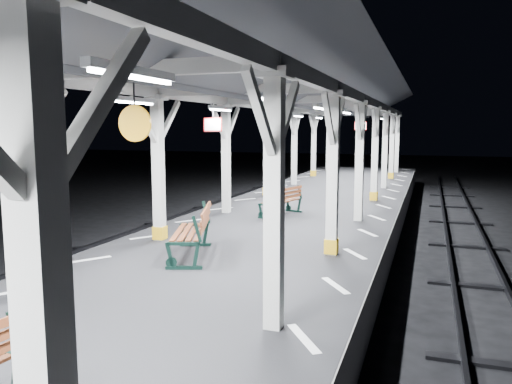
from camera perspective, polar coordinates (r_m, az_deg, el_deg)
The scene contains 8 objects.
ground at distance 9.53m, azimuth -6.23°, elevation -14.82°, with size 120.00×120.00×0.00m, color black.
platform at distance 9.35m, azimuth -6.27°, elevation -11.98°, with size 6.00×50.00×1.00m, color black.
hazard_stripes_left at distance 10.46m, azimuth -18.62°, elevation -7.35°, with size 1.00×48.00×0.01m, color silver.
hazard_stripes_right at distance 8.48m, azimuth 9.07°, elevation -10.51°, with size 1.00×48.00×0.01m, color silver.
track_right at distance 8.77m, azimuth 26.35°, elevation -17.05°, with size 2.20×60.00×0.16m.
canopy at distance 8.87m, azimuth -6.69°, elevation 13.57°, with size 5.40×49.00×4.65m.
bench_mid at distance 10.10m, azimuth -6.97°, elevation -4.38°, with size 1.27×2.00×1.02m.
bench_far at distance 14.73m, azimuth 3.16°, elevation -0.97°, with size 0.97×1.68×0.86m.
Camera 1 is at (3.84, -7.95, 3.60)m, focal length 35.00 mm.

